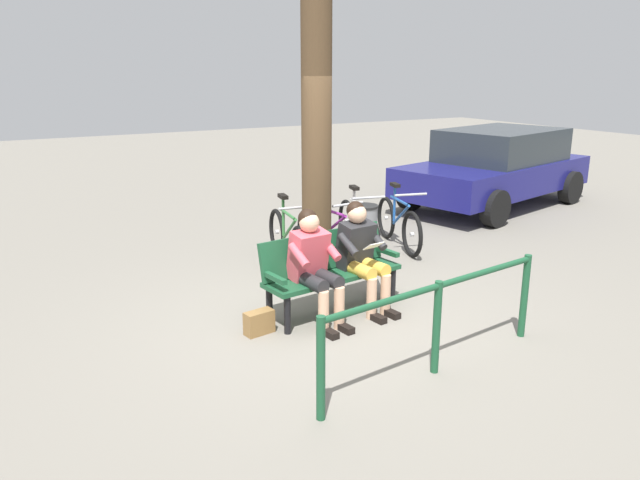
{
  "coord_description": "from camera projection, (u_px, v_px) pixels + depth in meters",
  "views": [
    {
      "loc": [
        3.15,
        5.22,
        2.6
      ],
      "look_at": [
        -0.07,
        -0.44,
        0.75
      ],
      "focal_mm": 34.21,
      "sensor_mm": 36.0,
      "label": 1
    }
  ],
  "objects": [
    {
      "name": "tree_trunk",
      "position": [
        317.0,
        146.0,
        7.41
      ],
      "size": [
        0.37,
        0.37,
        3.35
      ],
      "primitive_type": "cylinder",
      "color": "#4C3823",
      "rests_on": "ground"
    },
    {
      "name": "person_reading",
      "position": [
        361.0,
        251.0,
        6.65
      ],
      "size": [
        0.52,
        0.8,
        1.2
      ],
      "rotation": [
        0.0,
        0.0,
        0.12
      ],
      "color": "#262628",
      "rests_on": "ground"
    },
    {
      "name": "bicycle_silver",
      "position": [
        288.0,
        239.0,
        8.25
      ],
      "size": [
        0.48,
        1.67,
        0.94
      ],
      "rotation": [
        0.0,
        0.0,
        1.41
      ],
      "color": "black",
      "rests_on": "ground"
    },
    {
      "name": "bicycle_red",
      "position": [
        330.0,
        236.0,
        8.4
      ],
      "size": [
        0.48,
        1.68,
        0.94
      ],
      "rotation": [
        0.0,
        0.0,
        1.63
      ],
      "color": "black",
      "rests_on": "ground"
    },
    {
      "name": "railing_fence",
      "position": [
        437.0,
        312.0,
        5.24
      ],
      "size": [
        2.56,
        0.38,
        0.85
      ],
      "rotation": [
        0.0,
        0.0,
        0.12
      ],
      "color": "#194C2D",
      "rests_on": "ground"
    },
    {
      "name": "parked_car",
      "position": [
        496.0,
        166.0,
        11.65
      ],
      "size": [
        4.5,
        2.74,
        1.47
      ],
      "rotation": [
        0.0,
        0.0,
        0.23
      ],
      "color": "navy",
      "rests_on": "ground"
    },
    {
      "name": "litter_bin",
      "position": [
        364.0,
        234.0,
        8.31
      ],
      "size": [
        0.36,
        0.36,
        0.81
      ],
      "color": "slate",
      "rests_on": "ground"
    },
    {
      "name": "bicycle_green",
      "position": [
        358.0,
        227.0,
        8.85
      ],
      "size": [
        0.55,
        1.65,
        0.94
      ],
      "rotation": [
        0.0,
        0.0,
        1.34
      ],
      "color": "black",
      "rests_on": "ground"
    },
    {
      "name": "bench",
      "position": [
        329.0,
        266.0,
        6.64
      ],
      "size": [
        1.65,
        0.67,
        0.87
      ],
      "rotation": [
        0.0,
        0.0,
        0.12
      ],
      "color": "#194C2D",
      "rests_on": "ground"
    },
    {
      "name": "person_companion",
      "position": [
        314.0,
        262.0,
        6.29
      ],
      "size": [
        0.52,
        0.8,
        1.2
      ],
      "rotation": [
        0.0,
        0.0,
        0.12
      ],
      "color": "#D84C59",
      "rests_on": "ground"
    },
    {
      "name": "ground_plane",
      "position": [
        334.0,
        317.0,
        6.57
      ],
      "size": [
        40.0,
        40.0,
        0.0
      ],
      "primitive_type": "plane",
      "color": "slate"
    },
    {
      "name": "bicycle_blue",
      "position": [
        398.0,
        224.0,
        9.05
      ],
      "size": [
        0.58,
        1.64,
        0.94
      ],
      "rotation": [
        0.0,
        0.0,
        1.31
      ],
      "color": "black",
      "rests_on": "ground"
    },
    {
      "name": "handbag",
      "position": [
        259.0,
        322.0,
        6.14
      ],
      "size": [
        0.32,
        0.18,
        0.24
      ],
      "primitive_type": "cube",
      "rotation": [
        0.0,
        0.0,
        0.15
      ],
      "color": "olive",
      "rests_on": "ground"
    }
  ]
}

